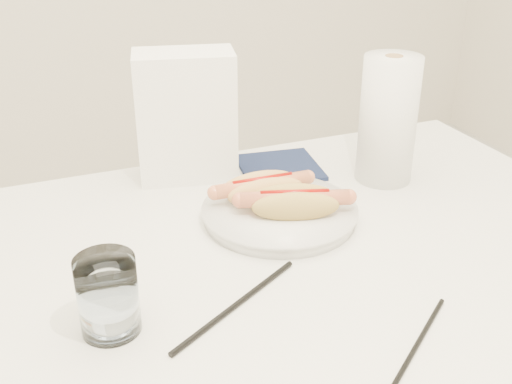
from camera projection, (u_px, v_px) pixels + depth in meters
name	position (u px, v px, depth m)	size (l,w,h in m)	color
table	(268.00, 291.00, 0.96)	(1.20, 0.80, 0.75)	white
plate	(280.00, 215.00, 1.03)	(0.25, 0.25, 0.02)	silver
hotdog_left	(262.00, 188.00, 1.05)	(0.17, 0.07, 0.05)	#E2A95A
hotdog_right	(294.00, 203.00, 1.00)	(0.17, 0.11, 0.05)	tan
water_glass	(108.00, 295.00, 0.76)	(0.07, 0.07, 0.10)	white
chopstick_near	(237.00, 304.00, 0.83)	(0.01, 0.01, 0.25)	black
chopstick_far	(417.00, 344.00, 0.76)	(0.01, 0.01, 0.20)	black
napkin_box	(186.00, 116.00, 1.14)	(0.18, 0.10, 0.24)	white
navy_napkin	(279.00, 167.00, 1.22)	(0.15, 0.15, 0.01)	#121A38
paper_towel_roll	(388.00, 120.00, 1.13)	(0.10, 0.10, 0.23)	white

